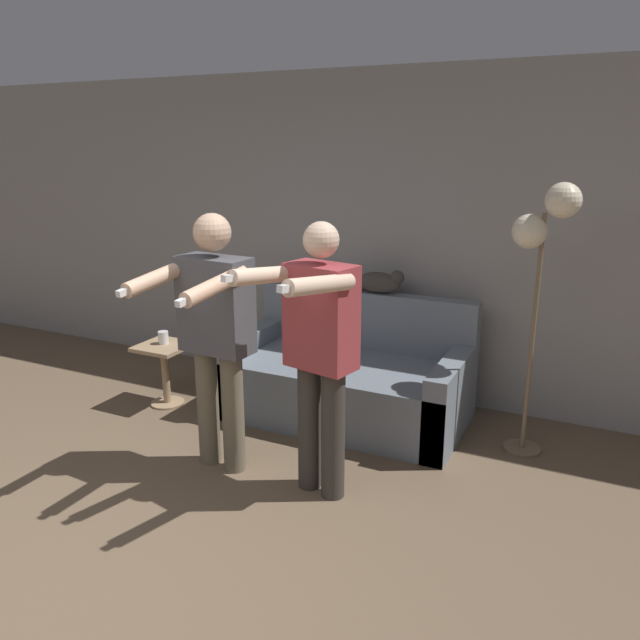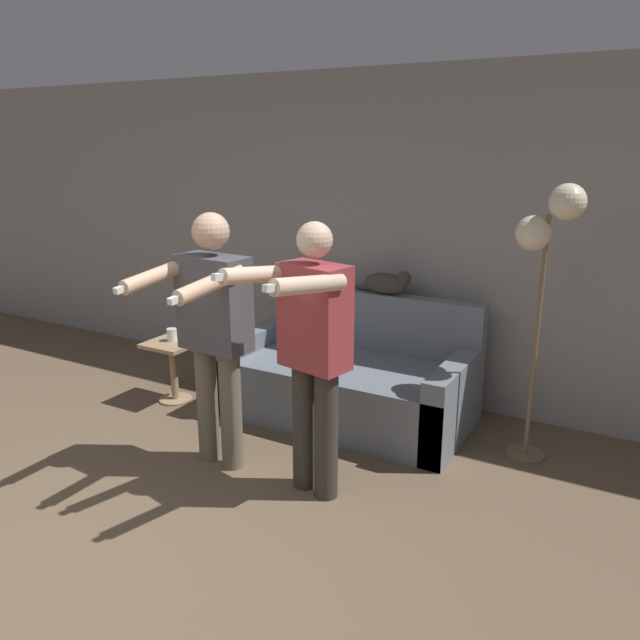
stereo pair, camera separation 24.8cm
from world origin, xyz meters
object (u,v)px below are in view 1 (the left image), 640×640
person_left (214,326)px  floor_lamp (544,238)px  cat (380,282)px  couch (347,380)px  cup (163,338)px  person_right (319,345)px  side_table (165,363)px

person_left → floor_lamp: 2.13m
cat → couch: bearing=-108.3°
cat → floor_lamp: size_ratio=0.27×
couch → cat: 0.80m
cat → floor_lamp: bearing=-16.7°
couch → floor_lamp: (1.33, -0.00, 1.18)m
floor_lamp → cup: (-2.74, -0.41, -0.92)m
couch → person_right: size_ratio=1.10×
person_left → side_table: size_ratio=3.26×
person_left → cup: 1.26m
couch → floor_lamp: floor_lamp is taller
person_right → side_table: bearing=170.9°
person_right → side_table: person_right is taller
person_left → person_right: bearing=4.4°
cat → side_table: bearing=-152.2°
couch → person_left: 1.35m
side_table → floor_lamp: bearing=9.1°
couch → person_left: (-0.42, -1.09, 0.67)m
cat → floor_lamp: floor_lamp is taller
person_left → floor_lamp: (1.75, 1.09, 0.51)m
person_right → cup: (-1.70, 0.68, -0.38)m
floor_lamp → cup: size_ratio=17.91×
person_right → cup: 1.87m
cat → side_table: size_ratio=0.97×
floor_lamp → cat: bearing=163.3°
side_table → cup: 0.20m
couch → person_right: bearing=-75.0°
person_left → side_table: 1.32m
floor_lamp → side_table: bearing=-170.9°
side_table → cup: size_ratio=4.98×
side_table → person_right: bearing=-21.3°
person_right → cat: 1.47m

